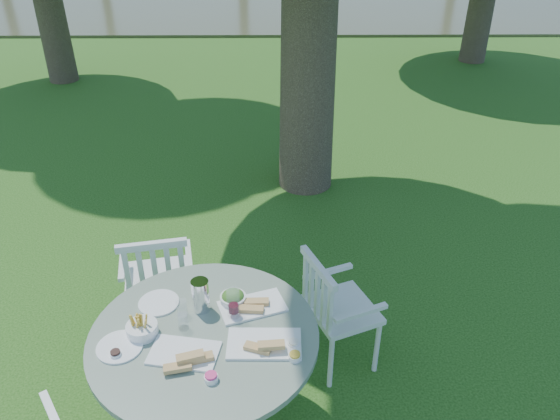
{
  "coord_description": "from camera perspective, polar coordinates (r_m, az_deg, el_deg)",
  "views": [
    {
      "loc": [
        -0.04,
        -3.48,
        3.11
      ],
      "look_at": [
        0.0,
        0.2,
        0.85
      ],
      "focal_mm": 35.0,
      "sensor_mm": 36.0,
      "label": 1
    }
  ],
  "objects": [
    {
      "name": "table",
      "position": [
        3.39,
        -7.74,
        -14.78
      ],
      "size": [
        1.34,
        1.34,
        0.85
      ],
      "color": "black",
      "rests_on": "ground"
    },
    {
      "name": "ground",
      "position": [
        4.67,
        0.02,
        -10.22
      ],
      "size": [
        140.0,
        140.0,
        0.0
      ],
      "primitive_type": "plane",
      "color": "#143D0C",
      "rests_on": "ground"
    },
    {
      "name": "chair_ne",
      "position": [
        3.88,
        5.34,
        -9.92
      ],
      "size": [
        0.59,
        0.61,
        0.94
      ],
      "rotation": [
        0.0,
        0.0,
        -4.32
      ],
      "color": "white",
      "rests_on": "ground"
    },
    {
      "name": "chair_nw",
      "position": [
        4.17,
        -12.68,
        -6.97
      ],
      "size": [
        0.56,
        0.54,
        0.96
      ],
      "rotation": [
        0.0,
        0.0,
        -2.95
      ],
      "color": "white",
      "rests_on": "ground"
    },
    {
      "name": "tableware",
      "position": [
        3.29,
        -8.15,
        -11.22
      ],
      "size": [
        1.15,
        0.77,
        0.21
      ],
      "color": "white",
      "rests_on": "table"
    }
  ]
}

